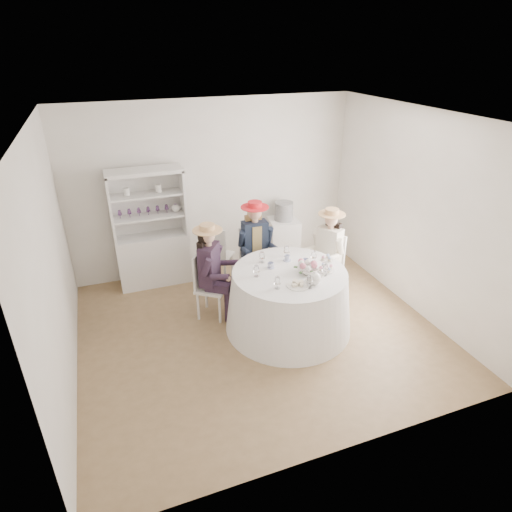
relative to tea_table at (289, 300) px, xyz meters
name	(u,v)px	position (x,y,z in m)	size (l,w,h in m)	color
ground	(259,330)	(-0.39, 0.06, -0.41)	(4.50, 4.50, 0.00)	brown
ceiling	(259,118)	(-0.39, 0.06, 2.29)	(4.50, 4.50, 0.00)	white
wall_back	(214,188)	(-0.39, 2.06, 0.94)	(4.50, 4.50, 0.00)	silver
wall_front	(349,335)	(-0.39, -1.94, 0.94)	(4.50, 4.50, 0.00)	silver
wall_left	(52,269)	(-2.64, 0.06, 0.94)	(4.50, 4.50, 0.00)	silver
wall_right	(415,213)	(1.86, 0.06, 0.94)	(4.50, 4.50, 0.00)	silver
tea_table	(289,300)	(0.00, 0.00, 0.00)	(1.65, 1.65, 0.83)	white
hutch	(152,245)	(-1.46, 1.82, 0.23)	(1.10, 0.47, 1.81)	silver
side_table	(283,240)	(0.71, 1.81, -0.04)	(0.48, 0.48, 0.75)	silver
hatbox	(284,211)	(0.71, 1.81, 0.49)	(0.30, 0.30, 0.30)	black
guest_left	(211,266)	(-0.86, 0.61, 0.35)	(0.58, 0.55, 1.36)	silver
guest_mid	(255,242)	(-0.07, 1.05, 0.38)	(0.51, 0.53, 1.41)	silver
guest_right	(328,248)	(0.87, 0.58, 0.34)	(0.57, 0.52, 1.34)	silver
spare_chair	(216,254)	(-0.58, 1.38, 0.12)	(0.57, 0.57, 0.99)	silver
teacup_a	(271,266)	(-0.18, 0.18, 0.45)	(0.08, 0.08, 0.07)	white
teacup_b	(287,258)	(0.09, 0.29, 0.45)	(0.07, 0.07, 0.07)	white
teacup_c	(306,262)	(0.27, 0.10, 0.46)	(0.09, 0.09, 0.07)	white
flower_bowl	(307,271)	(0.19, -0.11, 0.45)	(0.23, 0.23, 0.06)	white
flower_arrangement	(306,265)	(0.18, -0.08, 0.52)	(0.21, 0.21, 0.08)	pink
table_teapot	(314,278)	(0.15, -0.36, 0.49)	(0.23, 0.16, 0.17)	white
sandwich_plate	(298,285)	(-0.05, -0.34, 0.43)	(0.27, 0.27, 0.06)	white
cupcake_stand	(326,265)	(0.44, -0.12, 0.49)	(0.22, 0.22, 0.20)	white
stemware_set	(290,267)	(0.00, 0.00, 0.49)	(0.92, 0.92, 0.15)	white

